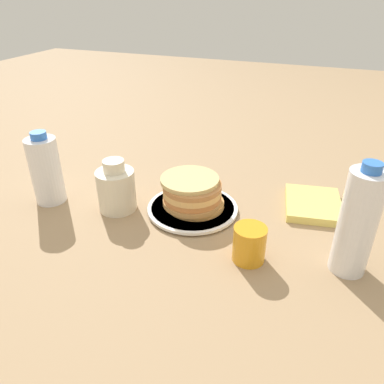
{
  "coord_description": "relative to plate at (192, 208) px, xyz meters",
  "views": [
    {
      "loc": [
        -0.72,
        -0.28,
        0.5
      ],
      "look_at": [
        0.02,
        0.0,
        0.05
      ],
      "focal_mm": 35.0,
      "sensor_mm": 36.0,
      "label": 1
    }
  ],
  "objects": [
    {
      "name": "ground_plane",
      "position": [
        -0.02,
        -0.0,
        -0.01
      ],
      "size": [
        4.0,
        4.0,
        0.0
      ],
      "primitive_type": "plane",
      "color": "#9E7F5B"
    },
    {
      "name": "plate",
      "position": [
        0.0,
        0.0,
        0.0
      ],
      "size": [
        0.23,
        0.23,
        0.01
      ],
      "color": "white",
      "rests_on": "ground_plane"
    },
    {
      "name": "pancake_stack",
      "position": [
        -0.0,
        -0.0,
        0.04
      ],
      "size": [
        0.15,
        0.16,
        0.08
      ],
      "color": "tan",
      "rests_on": "plate"
    },
    {
      "name": "juice_glass",
      "position": [
        -0.13,
        -0.18,
        0.03
      ],
      "size": [
        0.07,
        0.07,
        0.08
      ],
      "color": "orange",
      "rests_on": "ground_plane"
    },
    {
      "name": "cream_jug",
      "position": [
        -0.06,
        0.18,
        0.05
      ],
      "size": [
        0.09,
        0.09,
        0.13
      ],
      "color": "beige",
      "rests_on": "ground_plane"
    },
    {
      "name": "water_bottle_near",
      "position": [
        -0.08,
        0.36,
        0.08
      ],
      "size": [
        0.08,
        0.08,
        0.19
      ],
      "color": "white",
      "rests_on": "ground_plane"
    },
    {
      "name": "water_bottle_mid",
      "position": [
        -0.09,
        -0.37,
        0.1
      ],
      "size": [
        0.07,
        0.07,
        0.23
      ],
      "color": "white",
      "rests_on": "ground_plane"
    },
    {
      "name": "napkin",
      "position": [
        0.12,
        -0.28,
        0.0
      ],
      "size": [
        0.18,
        0.16,
        0.02
      ],
      "color": "#E5D166",
      "rests_on": "ground_plane"
    }
  ]
}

